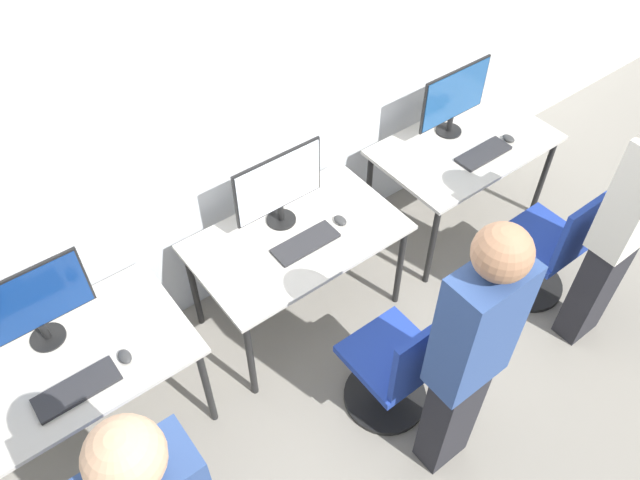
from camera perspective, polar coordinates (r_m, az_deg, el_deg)
name	(u,v)px	position (r m, az deg, el deg)	size (l,w,h in m)	color
ground_plane	(334,348)	(3.92, 1.30, -9.85)	(20.00, 20.00, 0.00)	gray
wall_back	(239,94)	(3.42, -7.39, 13.14)	(12.00, 0.05, 2.80)	silver
desk_left	(67,371)	(3.33, -22.11, -11.06)	(1.20, 0.73, 0.71)	#BCB7AD
monitor_left	(30,305)	(3.19, -24.98, -5.44)	(0.56, 0.17, 0.48)	black
keyboard_left	(77,389)	(3.15, -21.33, -12.59)	(0.39, 0.15, 0.02)	#262628
mouse_left	(125,357)	(3.17, -17.42, -10.14)	(0.06, 0.09, 0.03)	#333333
desk_center	(297,244)	(3.60, -2.10, -0.39)	(1.20, 0.73, 0.71)	#BCB7AD
monitor_center	(279,186)	(3.45, -3.78, 4.92)	(0.56, 0.17, 0.48)	black
keyboard_center	(306,243)	(3.49, -1.33, -0.29)	(0.39, 0.15, 0.02)	#262628
mouse_center	(340,220)	(3.61, 1.87, 1.82)	(0.06, 0.09, 0.03)	#333333
office_chair_center	(397,369)	(3.42, 7.03, -11.64)	(0.48, 0.48, 0.91)	black
person_center	(470,354)	(2.84, 13.52, -10.12)	(0.36, 0.23, 1.74)	#232328
desk_right	(464,152)	(4.31, 13.04, 7.85)	(1.20, 0.73, 0.71)	#BCB7AD
monitor_right	(454,98)	(4.20, 12.19, 12.58)	(0.56, 0.17, 0.48)	black
keyboard_right	(483,154)	(4.20, 14.71, 7.63)	(0.39, 0.15, 0.02)	#262628
mouse_right	(509,138)	(4.36, 16.86, 8.89)	(0.06, 0.09, 0.03)	#333333
office_chair_right	(546,252)	(4.15, 19.98, -1.00)	(0.48, 0.48, 0.91)	black
person_right	(629,221)	(3.65, 26.38, 1.57)	(0.36, 0.23, 1.75)	#232328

